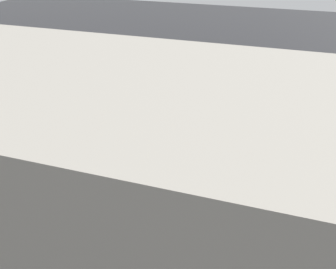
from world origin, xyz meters
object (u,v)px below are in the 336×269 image
(sign_post, at_px, (46,142))
(moving_hatchback, at_px, (226,124))
(fire_hydrant, at_px, (109,154))
(pedestrian, at_px, (96,133))

(sign_post, bearing_deg, moving_hatchback, -140.54)
(fire_hydrant, xyz_separation_m, sign_post, (1.29, 1.69, 1.18))
(pedestrian, xyz_separation_m, sign_post, (0.62, 2.06, 0.62))
(fire_hydrant, bearing_deg, pedestrian, -29.20)
(moving_hatchback, xyz_separation_m, fire_hydrant, (3.70, 2.42, -0.63))
(pedestrian, distance_m, sign_post, 2.24)
(pedestrian, bearing_deg, moving_hatchback, -154.85)
(moving_hatchback, height_order, fire_hydrant, moving_hatchback)
(fire_hydrant, distance_m, pedestrian, 0.94)
(moving_hatchback, bearing_deg, fire_hydrant, 33.17)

